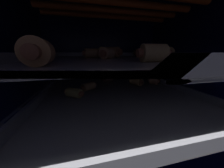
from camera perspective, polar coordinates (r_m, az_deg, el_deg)
The scene contains 24 objects.
ground_plane at distance 40.65cm, azimuth 2.16°, elevation -22.36°, with size 54.53×53.42×1.20cm, color #0C1138.
oven_wall_back at distance 57.78cm, azimuth -4.50°, elevation 10.87°, with size 54.53×1.20×39.23cm, color #0C1138.
oven_wall_left at distance 36.07cm, azimuth -43.04°, elevation 3.76°, with size 1.20×51.02×39.23cm, color #0C1138.
oven_wall_right at distance 47.06cm, azimuth 35.90°, elevation 6.86°, with size 1.20×51.02×39.23cm, color #0C1138.
heating_element at distance 34.12cm, azimuth 2.95°, elevation 36.04°, with size 41.71×24.15×1.71cm.
oven_rack_lower at distance 34.39cm, azimuth 2.38°, elevation -5.80°, with size 49.62×50.00×0.57cm.
baking_tray_lower at distance 34.10cm, azimuth 2.39°, elevation -4.54°, with size 41.06×45.42×2.39cm.
pig_in_blanket_lower_0 at distance 32.07cm, azimuth -18.68°, elevation -4.18°, with size 5.32×4.44×2.51cm.
pig_in_blanket_lower_1 at distance 45.48cm, azimuth 20.52°, elevation 1.74°, with size 4.14×4.15×3.02cm.
pig_in_blanket_lower_2 at distance 42.42cm, azimuth 12.14°, elevation 1.32°, with size 4.61×5.50×2.85cm.
pig_in_blanket_lower_3 at distance 51.70cm, azimuth -4.77°, elevation 4.12°, with size 3.01×4.53×2.73cm.
pig_in_blanket_lower_4 at distance 46.82cm, azimuth -2.08°, elevation 3.25°, with size 6.14×4.14×3.22cm.
pig_in_blanket_lower_5 at distance 36.67cm, azimuth -11.79°, elevation -1.17°, with size 5.24×4.34×2.54cm.
oven_rack_upper at distance 32.09cm, azimuth 2.58°, elevation 11.19°, with size 49.56×50.00×0.51cm.
baking_tray_upper at distance 32.04cm, azimuth 2.60°, elevation 12.56°, with size 41.06×45.42×2.26cm.
pig_in_blanket_upper_0 at distance 34.93cm, azimuth -10.19°, elevation 15.11°, with size 5.59×3.33×2.66cm.
pig_in_blanket_upper_1 at distance 20.17cm, azimuth 20.14°, elevation 14.51°, with size 5.58×3.27×2.92cm.
pig_in_blanket_upper_2 at distance 38.31cm, azimuth 1.01°, elevation 15.86°, with size 5.23×5.10×3.31cm.
pig_in_blanket_upper_3 at distance 46.80cm, azimuth 1.49°, elevation 15.34°, with size 3.14×4.99×2.49cm.
pig_in_blanket_upper_4 at distance 28.79cm, azimuth -2.56°, elevation 15.26°, with size 4.32×4.79×2.67cm.
pig_in_blanket_upper_5 at distance 40.82cm, azimuth 26.42°, elevation 14.20°, with size 4.64×5.52×3.18cm.
pig_in_blanket_upper_6 at distance 54.60cm, azimuth 13.99°, elevation 15.27°, with size 5.94×4.33×3.10cm.
pig_in_blanket_upper_7 at distance 34.26cm, azimuth -3.23°, elevation 15.66°, with size 4.85×4.84×3.07cm.
pig_in_blanket_upper_8 at distance 16.27cm, azimuth -33.32°, elevation 13.45°, with size 3.52×5.74×3.25cm.
Camera 1 is at (-8.57, -30.82, 24.47)cm, focal length 18.04 mm.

